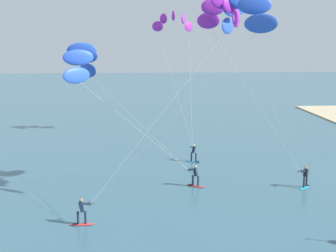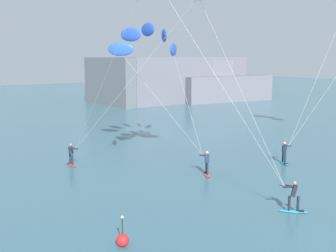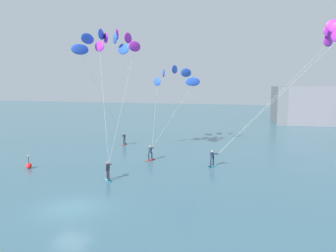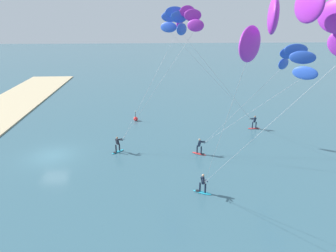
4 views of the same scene
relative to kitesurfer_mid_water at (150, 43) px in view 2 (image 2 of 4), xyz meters
name	(u,v)px [view 2 (image 2 of 4)]	position (x,y,z in m)	size (l,w,h in m)	color
kitesurfer_mid_water	(150,43)	(0.00, 0.00, 0.00)	(6.63, 10.13, 10.81)	red
marker_buoy	(123,240)	(-10.76, -14.83, -8.85)	(0.56, 0.56, 1.38)	red
distant_headland	(179,81)	(28.26, 35.04, -5.64)	(32.08, 17.96, 7.96)	slate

